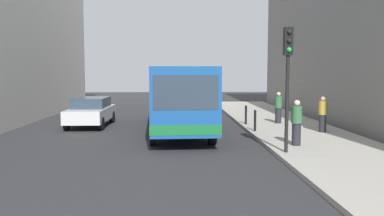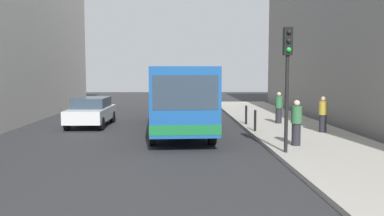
% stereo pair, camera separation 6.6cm
% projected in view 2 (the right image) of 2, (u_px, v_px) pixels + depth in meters
% --- Properties ---
extents(ground_plane, '(80.00, 80.00, 0.00)m').
position_uv_depth(ground_plane, '(178.00, 142.00, 16.44)').
color(ground_plane, '#2D2D30').
extents(sidewalk, '(4.40, 40.00, 0.15)m').
position_uv_depth(sidewalk, '(312.00, 140.00, 16.62)').
color(sidewalk, '#ADA89E').
rests_on(sidewalk, ground).
extents(bus, '(3.02, 11.12, 3.00)m').
position_uv_depth(bus, '(178.00, 94.00, 19.70)').
color(bus, '#19519E').
rests_on(bus, ground).
extents(car_beside_bus, '(1.93, 4.43, 1.48)m').
position_uv_depth(car_beside_bus, '(91.00, 111.00, 21.26)').
color(car_beside_bus, silver).
rests_on(car_beside_bus, ground).
extents(car_behind_bus, '(1.94, 4.44, 1.48)m').
position_uv_depth(car_behind_bus, '(187.00, 100.00, 29.43)').
color(car_behind_bus, navy).
rests_on(car_behind_bus, ground).
extents(traffic_light, '(0.28, 0.33, 4.10)m').
position_uv_depth(traffic_light, '(287.00, 66.00, 13.39)').
color(traffic_light, black).
rests_on(traffic_light, sidewalk).
extents(bollard_near, '(0.11, 0.11, 0.95)m').
position_uv_depth(bollard_near, '(255.00, 121.00, 18.46)').
color(bollard_near, black).
rests_on(bollard_near, sidewalk).
extents(bollard_mid, '(0.11, 0.11, 0.95)m').
position_uv_depth(bollard_mid, '(246.00, 115.00, 20.86)').
color(bollard_mid, black).
rests_on(bollard_mid, sidewalk).
extents(pedestrian_near_signal, '(0.38, 0.38, 1.65)m').
position_uv_depth(pedestrian_near_signal, '(296.00, 123.00, 14.86)').
color(pedestrian_near_signal, '#26262D').
rests_on(pedestrian_near_signal, sidewalk).
extents(pedestrian_mid_sidewalk, '(0.38, 0.38, 1.58)m').
position_uv_depth(pedestrian_mid_sidewalk, '(323.00, 114.00, 18.12)').
color(pedestrian_mid_sidewalk, '#26262D').
rests_on(pedestrian_mid_sidewalk, sidewalk).
extents(pedestrian_far_sidewalk, '(0.38, 0.38, 1.61)m').
position_uv_depth(pedestrian_far_sidewalk, '(279.00, 108.00, 21.26)').
color(pedestrian_far_sidewalk, '#26262D').
rests_on(pedestrian_far_sidewalk, sidewalk).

